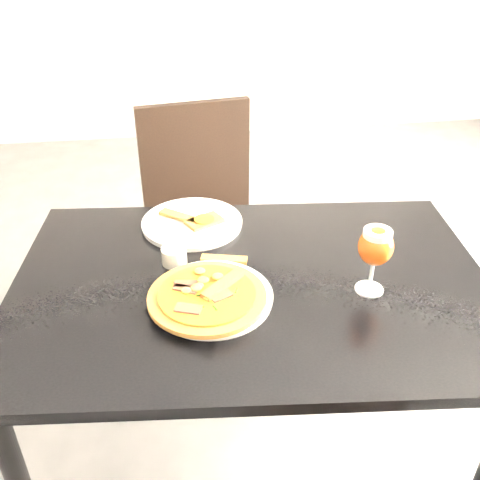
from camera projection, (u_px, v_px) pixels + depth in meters
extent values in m
plane|color=#565558|center=(340.00, 449.00, 1.80)|extent=(6.00, 6.00, 0.00)
cube|color=black|center=(251.00, 285.00, 1.35)|extent=(1.27, 0.91, 0.03)
cylinder|color=black|center=(86.00, 318.00, 1.82)|extent=(0.05, 0.05, 0.72)
cylinder|color=black|center=(398.00, 308.00, 1.86)|extent=(0.05, 0.05, 0.72)
cube|color=black|center=(210.00, 245.00, 2.00)|extent=(0.50, 0.50, 0.04)
cylinder|color=black|center=(176.00, 334.00, 1.95)|extent=(0.04, 0.04, 0.45)
cylinder|color=black|center=(269.00, 316.00, 2.03)|extent=(0.04, 0.04, 0.45)
cylinder|color=black|center=(160.00, 279.00, 2.24)|extent=(0.04, 0.04, 0.45)
cylinder|color=black|center=(242.00, 265.00, 2.32)|extent=(0.04, 0.04, 0.45)
cube|color=black|center=(195.00, 159.00, 2.03)|extent=(0.42, 0.09, 0.44)
cylinder|color=white|center=(212.00, 297.00, 1.27)|extent=(0.36, 0.36, 0.02)
cylinder|color=brown|center=(207.00, 297.00, 1.25)|extent=(0.28, 0.28, 0.01)
cylinder|color=#A9340E|center=(207.00, 294.00, 1.25)|extent=(0.23, 0.23, 0.01)
cube|color=#462A1E|center=(220.00, 291.00, 1.25)|extent=(0.06, 0.03, 0.00)
cube|color=#462A1E|center=(205.00, 280.00, 1.29)|extent=(0.03, 0.06, 0.00)
cube|color=#462A1E|center=(177.00, 295.00, 1.24)|extent=(0.06, 0.03, 0.00)
cube|color=#462A1E|center=(208.00, 300.00, 1.22)|extent=(0.03, 0.06, 0.00)
ellipsoid|color=gold|center=(214.00, 288.00, 1.25)|extent=(0.03, 0.03, 0.01)
ellipsoid|color=gold|center=(209.00, 274.00, 1.30)|extent=(0.03, 0.03, 0.01)
ellipsoid|color=gold|center=(201.00, 288.00, 1.26)|extent=(0.03, 0.03, 0.01)
ellipsoid|color=gold|center=(177.00, 295.00, 1.23)|extent=(0.03, 0.03, 0.01)
ellipsoid|color=gold|center=(202.00, 296.00, 1.23)|extent=(0.03, 0.03, 0.01)
ellipsoid|color=gold|center=(218.00, 309.00, 1.19)|extent=(0.03, 0.03, 0.01)
ellipsoid|color=gold|center=(215.00, 293.00, 1.24)|extent=(0.03, 0.03, 0.01)
cube|color=#0F480C|center=(209.00, 289.00, 1.26)|extent=(0.01, 0.02, 0.00)
cube|color=#0F480C|center=(202.00, 282.00, 1.28)|extent=(0.01, 0.02, 0.00)
cube|color=#0F480C|center=(185.00, 280.00, 1.29)|extent=(0.01, 0.02, 0.00)
cube|color=#0F480C|center=(195.00, 291.00, 1.25)|extent=(0.02, 0.01, 0.00)
cube|color=#0F480C|center=(182.00, 297.00, 1.23)|extent=(0.02, 0.01, 0.00)
cube|color=#0F480C|center=(202.00, 296.00, 1.24)|extent=(0.02, 0.01, 0.00)
cube|color=#0F480C|center=(201.00, 304.00, 1.21)|extent=(0.01, 0.02, 0.00)
cube|color=#0F480C|center=(215.00, 312.00, 1.19)|extent=(0.01, 0.02, 0.00)
cube|color=#0F480C|center=(216.00, 298.00, 1.23)|extent=(0.01, 0.02, 0.00)
cube|color=#0F480C|center=(232.00, 296.00, 1.23)|extent=(0.02, 0.01, 0.00)
cube|color=#0F480C|center=(213.00, 291.00, 1.25)|extent=(0.02, 0.01, 0.00)
cube|color=#0F480C|center=(220.00, 284.00, 1.27)|extent=(0.02, 0.01, 0.00)
cube|color=brown|center=(217.00, 281.00, 1.28)|extent=(0.11, 0.11, 0.01)
cylinder|color=white|center=(192.00, 223.00, 1.57)|extent=(0.31, 0.31, 0.02)
cube|color=brown|center=(179.00, 216.00, 1.58)|extent=(0.12, 0.10, 0.01)
cube|color=brown|center=(204.00, 221.00, 1.56)|extent=(0.12, 0.10, 0.01)
cylinder|color=#A9340E|center=(204.00, 219.00, 1.55)|extent=(0.06, 0.06, 0.00)
cube|color=brown|center=(224.00, 259.00, 1.42)|extent=(0.13, 0.06, 0.01)
cylinder|color=beige|center=(174.00, 256.00, 1.40)|extent=(0.07, 0.07, 0.04)
cylinder|color=gold|center=(174.00, 251.00, 1.39)|extent=(0.06, 0.06, 0.01)
cylinder|color=silver|center=(369.00, 289.00, 1.31)|extent=(0.07, 0.07, 0.00)
cylinder|color=silver|center=(371.00, 276.00, 1.29)|extent=(0.01, 0.01, 0.07)
ellipsoid|color=#A13C0F|center=(376.00, 246.00, 1.24)|extent=(0.08, 0.08, 0.10)
cylinder|color=white|center=(378.00, 233.00, 1.23)|extent=(0.07, 0.07, 0.02)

